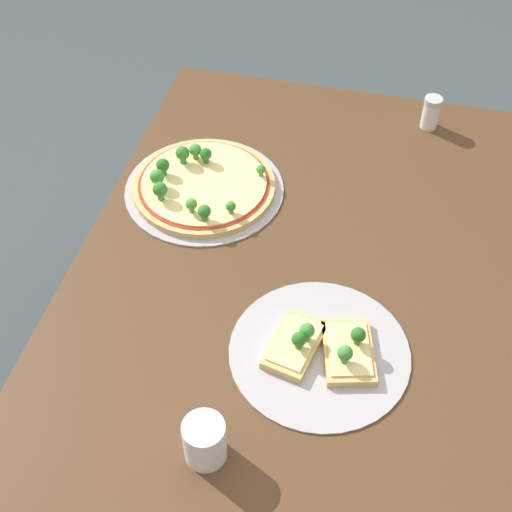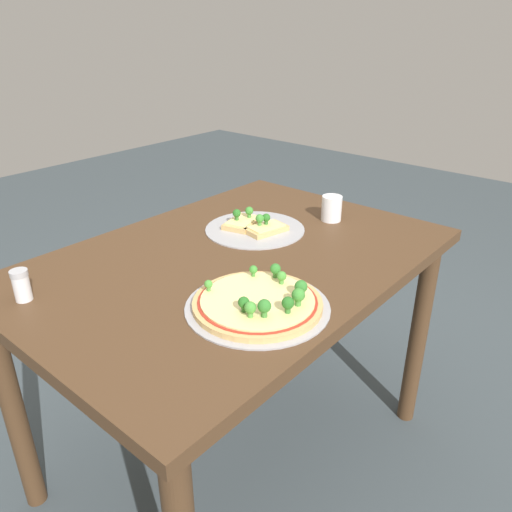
# 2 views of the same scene
# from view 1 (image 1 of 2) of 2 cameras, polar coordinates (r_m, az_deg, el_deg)

# --- Properties ---
(ground_plane) EXTENTS (8.00, 8.00, 0.00)m
(ground_plane) POSITION_cam_1_polar(r_m,az_deg,el_deg) (2.02, 2.19, -15.54)
(ground_plane) COLOR #3D474C
(dining_table) EXTENTS (1.22, 0.84, 0.77)m
(dining_table) POSITION_cam_1_polar(r_m,az_deg,el_deg) (1.45, 2.93, -3.61)
(dining_table) COLOR #4C331E
(dining_table) RESTS_ON ground_plane
(pizza_tray_whole) EXTENTS (0.34, 0.34, 0.07)m
(pizza_tray_whole) POSITION_cam_1_polar(r_m,az_deg,el_deg) (1.52, -4.30, 5.68)
(pizza_tray_whole) COLOR #A3A3A8
(pizza_tray_whole) RESTS_ON dining_table
(pizza_tray_slice) EXTENTS (0.32, 0.32, 0.06)m
(pizza_tray_slice) POSITION_cam_1_polar(r_m,az_deg,el_deg) (1.25, 5.30, -7.45)
(pizza_tray_slice) COLOR #A3A3A8
(pizza_tray_slice) RESTS_ON dining_table
(drinking_cup) EXTENTS (0.07, 0.07, 0.08)m
(drinking_cup) POSITION_cam_1_polar(r_m,az_deg,el_deg) (1.12, -4.13, -14.53)
(drinking_cup) COLOR white
(drinking_cup) RESTS_ON dining_table
(condiment_shaker) EXTENTS (0.04, 0.04, 0.08)m
(condiment_shaker) POSITION_cam_1_polar(r_m,az_deg,el_deg) (1.72, 13.83, 11.09)
(condiment_shaker) COLOR silver
(condiment_shaker) RESTS_ON dining_table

